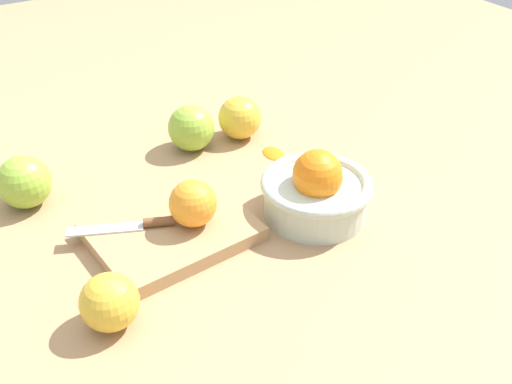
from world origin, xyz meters
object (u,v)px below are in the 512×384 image
object	(u,v)px
bowl	(317,189)
apple_front_left_2	(191,128)
orange_on_board	(193,203)
apple_front_right	(24,182)
apple_front_left	(240,118)
apple_back_right	(110,302)
knife	(136,225)
cutting_board	(172,232)

from	to	relation	value
bowl	apple_front_left_2	bearing A→B (deg)	-75.44
orange_on_board	apple_front_right	distance (m)	0.28
apple_front_right	apple_front_left	bearing A→B (deg)	-178.25
apple_back_right	apple_front_left	bearing A→B (deg)	-138.96
apple_front_right	apple_front_left_2	world-z (taller)	same
bowl	apple_front_left_2	distance (m)	0.29
apple_front_left_2	apple_back_right	bearing A→B (deg)	50.32
bowl	apple_front_left	world-z (taller)	bowl
knife	apple_front_left_2	xyz separation A→B (m)	(-0.19, -0.20, 0.01)
apple_back_right	bowl	bearing A→B (deg)	-171.24
bowl	cutting_board	distance (m)	0.23
orange_on_board	apple_back_right	size ratio (longest dim) A/B	0.95
apple_back_right	apple_front_right	bearing A→B (deg)	-85.83
cutting_board	apple_front_left_2	bearing A→B (deg)	-123.11
cutting_board	orange_on_board	xyz separation A→B (m)	(-0.03, 0.01, 0.05)
orange_on_board	cutting_board	bearing A→B (deg)	-18.34
orange_on_board	apple_front_left_2	xyz separation A→B (m)	(-0.11, -0.23, -0.02)
knife	apple_front_left	world-z (taller)	apple_front_left
bowl	apple_front_left	bearing A→B (deg)	-94.92
apple_front_left	apple_back_right	size ratio (longest dim) A/B	1.09
orange_on_board	knife	size ratio (longest dim) A/B	0.47
apple_back_right	cutting_board	bearing A→B (deg)	-139.34
orange_on_board	apple_front_right	world-z (taller)	orange_on_board
apple_front_left	apple_back_right	world-z (taller)	apple_front_left
orange_on_board	knife	distance (m)	0.09
orange_on_board	knife	bearing A→B (deg)	-23.73
apple_back_right	orange_on_board	bearing A→B (deg)	-147.81
apple_front_left_2	orange_on_board	bearing A→B (deg)	64.29
cutting_board	knife	world-z (taller)	knife
apple_front_left	cutting_board	bearing A→B (deg)	41.26
knife	apple_back_right	xyz separation A→B (m)	(0.09, 0.14, 0.01)
orange_on_board	apple_front_left	world-z (taller)	orange_on_board
apple_front_right	apple_front_left_2	xyz separation A→B (m)	(-0.30, -0.02, -0.00)
apple_front_right	apple_back_right	distance (m)	0.31
apple_front_left	apple_back_right	bearing A→B (deg)	41.04
bowl	knife	world-z (taller)	bowl
apple_front_right	apple_back_right	xyz separation A→B (m)	(-0.02, 0.31, -0.01)
apple_front_left	apple_front_left_2	world-z (taller)	apple_front_left_2
apple_front_left	apple_front_left_2	xyz separation A→B (m)	(0.10, -0.01, 0.00)
cutting_board	apple_front_left	distance (m)	0.32
orange_on_board	knife	xyz separation A→B (m)	(0.08, -0.03, -0.03)
cutting_board	orange_on_board	distance (m)	0.06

